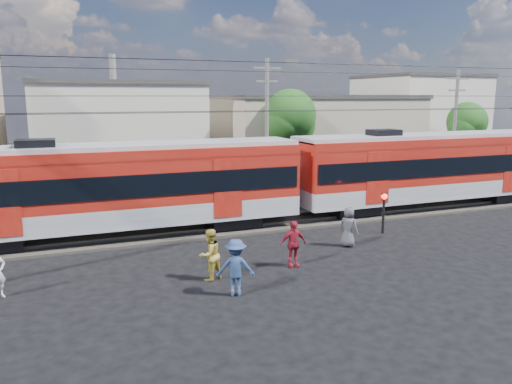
# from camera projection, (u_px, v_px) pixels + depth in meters

# --- Properties ---
(ground) EXTENTS (120.00, 120.00, 0.00)m
(ground) POSITION_uv_depth(u_px,v_px,m) (272.00, 290.00, 16.19)
(ground) COLOR black
(ground) RESTS_ON ground
(track_bed) EXTENTS (70.00, 3.40, 0.12)m
(track_bed) POSITION_uv_depth(u_px,v_px,m) (206.00, 228.00, 23.50)
(track_bed) COLOR #2D2823
(track_bed) RESTS_ON ground
(rail_near) EXTENTS (70.00, 0.12, 0.12)m
(rail_near) POSITION_uv_depth(u_px,v_px,m) (210.00, 230.00, 22.79)
(rail_near) COLOR #59544C
(rail_near) RESTS_ON track_bed
(rail_far) EXTENTS (70.00, 0.12, 0.12)m
(rail_far) POSITION_uv_depth(u_px,v_px,m) (201.00, 222.00, 24.17)
(rail_far) COLOR #59544C
(rail_far) RESTS_ON track_bed
(commuter_train) EXTENTS (50.30, 3.08, 4.17)m
(commuter_train) POSITION_uv_depth(u_px,v_px,m) (124.00, 184.00, 21.77)
(commuter_train) COLOR black
(commuter_train) RESTS_ON ground
(building_midwest) EXTENTS (12.24, 12.24, 7.30)m
(building_midwest) POSITION_uv_depth(u_px,v_px,m) (116.00, 129.00, 39.51)
(building_midwest) COLOR beige
(building_midwest) RESTS_ON ground
(building_mideast) EXTENTS (16.32, 10.20, 6.30)m
(building_mideast) POSITION_uv_depth(u_px,v_px,m) (313.00, 132.00, 42.54)
(building_mideast) COLOR tan
(building_mideast) RESTS_ON ground
(building_east) EXTENTS (10.20, 10.20, 8.30)m
(building_east) POSITION_uv_depth(u_px,v_px,m) (417.00, 116.00, 50.98)
(building_east) COLOR beige
(building_east) RESTS_ON ground
(utility_pole_mid) EXTENTS (1.80, 0.24, 8.50)m
(utility_pole_mid) POSITION_uv_depth(u_px,v_px,m) (267.00, 123.00, 31.20)
(utility_pole_mid) COLOR slate
(utility_pole_mid) RESTS_ON ground
(utility_pole_east) EXTENTS (1.80, 0.24, 8.00)m
(utility_pole_east) POSITION_uv_depth(u_px,v_px,m) (455.00, 124.00, 35.30)
(utility_pole_east) COLOR slate
(utility_pole_east) RESTS_ON ground
(tree_near) EXTENTS (3.82, 3.64, 6.72)m
(tree_near) POSITION_uv_depth(u_px,v_px,m) (292.00, 118.00, 35.14)
(tree_near) COLOR #382619
(tree_near) RESTS_ON ground
(tree_far) EXTENTS (3.36, 3.12, 5.76)m
(tree_far) POSITION_uv_depth(u_px,v_px,m) (468.00, 124.00, 39.68)
(tree_far) COLOR #382619
(tree_far) RESTS_ON ground
(pedestrian_b) EXTENTS (1.08, 0.99, 1.79)m
(pedestrian_b) POSITION_uv_depth(u_px,v_px,m) (210.00, 255.00, 16.95)
(pedestrian_b) COLOR gold
(pedestrian_b) RESTS_ON ground
(pedestrian_c) EXTENTS (1.35, 1.06, 1.83)m
(pedestrian_c) POSITION_uv_depth(u_px,v_px,m) (236.00, 267.00, 15.61)
(pedestrian_c) COLOR navy
(pedestrian_c) RESTS_ON ground
(pedestrian_d) EXTENTS (1.04, 0.46, 1.75)m
(pedestrian_d) POSITION_uv_depth(u_px,v_px,m) (293.00, 244.00, 18.26)
(pedestrian_d) COLOR maroon
(pedestrian_d) RESTS_ON ground
(pedestrian_e) EXTENTS (0.90, 0.98, 1.68)m
(pedestrian_e) POSITION_uv_depth(u_px,v_px,m) (349.00, 227.00, 20.75)
(pedestrian_e) COLOR #49494D
(pedestrian_e) RESTS_ON ground
(car_silver) EXTENTS (4.56, 2.07, 1.52)m
(car_silver) POSITION_uv_depth(u_px,v_px,m) (498.00, 171.00, 37.02)
(car_silver) COLOR silver
(car_silver) RESTS_ON ground
(crossing_signal) EXTENTS (0.28, 0.28, 1.89)m
(crossing_signal) POSITION_uv_depth(u_px,v_px,m) (384.00, 205.00, 22.68)
(crossing_signal) COLOR black
(crossing_signal) RESTS_ON ground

